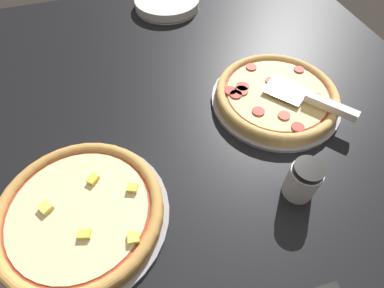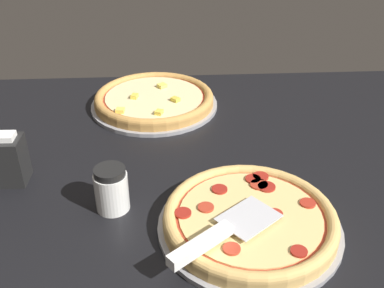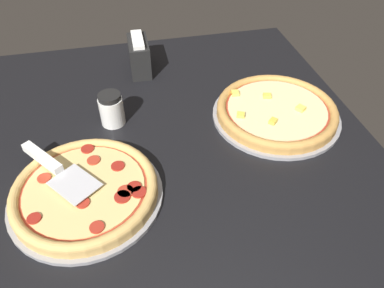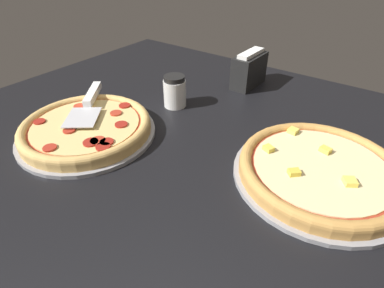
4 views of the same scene
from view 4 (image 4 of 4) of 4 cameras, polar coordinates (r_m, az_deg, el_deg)
name	(u,v)px [view 4 (image 4 of 4)]	position (r cm, az deg, el deg)	size (l,w,h in cm)	color
ground_plane	(125,162)	(72.73, -12.64, -3.35)	(146.45, 122.63, 3.60)	black
pizza_pan_front	(88,134)	(81.31, -19.23, 1.90)	(34.42, 34.42, 1.00)	#939399
pizza_front	(86,126)	(80.21, -19.50, 3.16)	(32.35, 32.35, 3.24)	#DBAD60
pizza_pan_back	(318,176)	(68.99, 22.94, -5.65)	(35.84, 35.84, 1.00)	#939399
pizza_back	(321,169)	(67.80, 23.31, -4.35)	(33.69, 33.69, 3.30)	#C68E47
serving_spatula	(90,99)	(88.20, -18.81, 8.07)	(21.38, 18.33, 2.00)	silver
parmesan_shaker	(175,91)	(89.27, -3.31, 9.96)	(6.63, 6.63, 9.36)	white
napkin_holder	(249,70)	(104.01, 10.81, 13.72)	(13.96, 6.60, 11.67)	black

